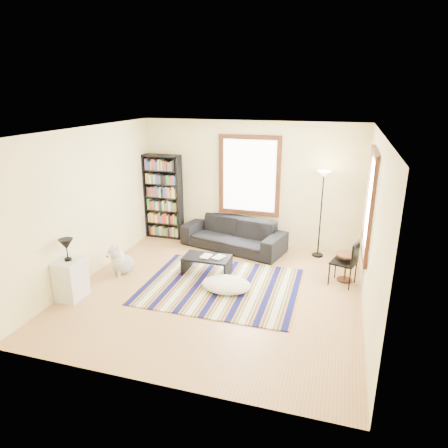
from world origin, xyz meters
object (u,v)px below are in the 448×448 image
(sofa, at_px, (233,234))
(white_cabinet, at_px, (71,279))
(folding_chair, at_px, (343,262))
(dog, at_px, (122,258))
(coffee_table, at_px, (207,265))
(floor_lamp, at_px, (321,215))
(side_table, at_px, (346,267))
(bookshelf, at_px, (163,197))
(floor_cushion, at_px, (226,285))

(sofa, bearing_deg, white_cabinet, -110.02)
(folding_chair, relative_size, dog, 1.43)
(coffee_table, relative_size, floor_lamp, 0.48)
(folding_chair, distance_m, white_cabinet, 4.83)
(side_table, relative_size, white_cabinet, 0.77)
(bookshelf, xyz_separation_m, dog, (0.08, -2.12, -0.70))
(coffee_table, relative_size, white_cabinet, 1.29)
(sofa, height_order, floor_cushion, sofa)
(coffee_table, height_order, folding_chair, folding_chair)
(floor_cushion, bearing_deg, sofa, 101.94)
(bookshelf, xyz_separation_m, folding_chair, (4.21, -1.40, -0.57))
(coffee_table, xyz_separation_m, dog, (-1.59, -0.42, 0.12))
(floor_lamp, xyz_separation_m, dog, (-3.60, -1.95, -0.63))
(white_cabinet, bearing_deg, bookshelf, 83.91)
(white_cabinet, bearing_deg, floor_lamp, 36.38)
(sofa, relative_size, folding_chair, 2.69)
(coffee_table, distance_m, floor_lamp, 2.64)
(folding_chair, bearing_deg, sofa, 171.77)
(coffee_table, distance_m, side_table, 2.63)
(white_cabinet, relative_size, dog, 1.17)
(floor_lamp, bearing_deg, white_cabinet, -141.75)
(coffee_table, xyz_separation_m, folding_chair, (2.53, 0.31, 0.25))
(sofa, distance_m, bookshelf, 1.95)
(bookshelf, bearing_deg, folding_chair, -18.35)
(floor_cushion, xyz_separation_m, side_table, (2.03, 1.01, 0.16))
(bookshelf, bearing_deg, floor_lamp, -2.64)
(coffee_table, bearing_deg, side_table, 10.17)
(folding_chair, bearing_deg, floor_lamp, 130.04)
(folding_chair, bearing_deg, side_table, 89.19)
(sofa, bearing_deg, bookshelf, -174.06)
(white_cabinet, height_order, dog, white_cabinet)
(bookshelf, bearing_deg, dog, -87.79)
(bookshelf, xyz_separation_m, coffee_table, (1.68, -1.70, -0.82))
(floor_cushion, relative_size, floor_lamp, 0.48)
(floor_cushion, bearing_deg, bookshelf, 134.73)
(floor_lamp, bearing_deg, folding_chair, -66.91)
(dog, bearing_deg, folding_chair, 26.45)
(sofa, height_order, coffee_table, sofa)
(sofa, relative_size, white_cabinet, 3.31)
(sofa, bearing_deg, floor_lamp, 17.46)
(coffee_table, height_order, side_table, side_table)
(floor_lamp, distance_m, folding_chair, 1.42)
(bookshelf, bearing_deg, sofa, -8.47)
(folding_chair, height_order, dog, folding_chair)
(bookshelf, distance_m, side_table, 4.50)
(folding_chair, bearing_deg, dog, -153.08)
(coffee_table, distance_m, dog, 1.65)
(bookshelf, height_order, dog, bookshelf)
(side_table, bearing_deg, floor_cushion, -153.48)
(bookshelf, xyz_separation_m, floor_lamp, (3.69, -0.17, -0.07))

